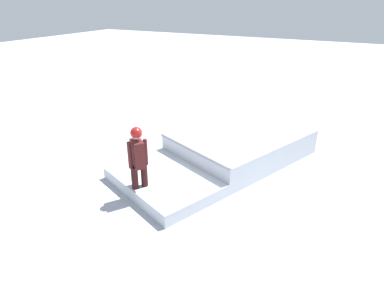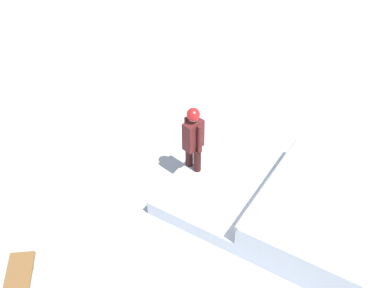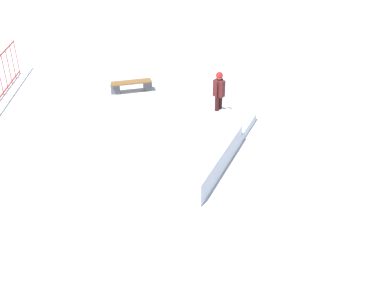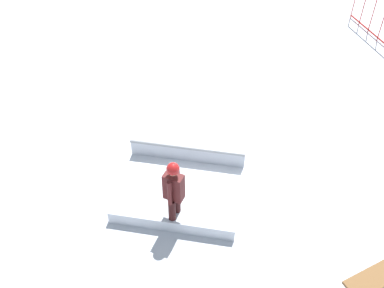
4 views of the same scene
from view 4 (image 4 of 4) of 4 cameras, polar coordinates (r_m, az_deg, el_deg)
ground_plane at (r=10.66m, az=4.34°, el=-1.22°), size 60.00×60.00×0.00m
skate_ramp at (r=10.97m, az=0.62°, el=2.59°), size 5.98×4.45×0.74m
skater at (r=8.43m, az=-2.38°, el=-6.11°), size 0.40×0.44×1.73m
skateboard at (r=9.44m, az=-4.85°, el=-7.91°), size 0.50×0.81×0.09m
park_bench at (r=8.78m, az=23.65°, el=-15.42°), size 0.80×1.65×0.48m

